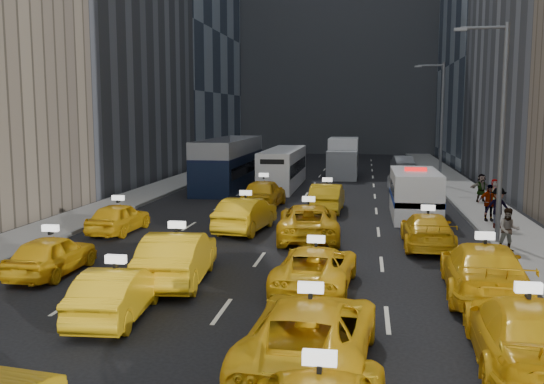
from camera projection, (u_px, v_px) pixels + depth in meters
The scene contains 35 objects.
ground at pixel (203, 338), 14.76m from camera, with size 160.00×160.00×0.00m, color black.
sidewalk_west at pixel (150, 193), 40.83m from camera, with size 3.00×90.00×0.15m, color gray.
sidewalk_east at pixel (473, 199), 37.65m from camera, with size 3.00×90.00×0.15m, color gray.
curb_west at pixel (170, 193), 40.61m from camera, with size 0.15×90.00×0.18m, color slate.
curb_east at pixel (449, 199), 37.87m from camera, with size 0.15×90.00×0.18m, color slate.
building_backdrop at pixel (340, 5), 82.68m from camera, with size 30.00×12.00×40.00m, color slate.
streetlight_near at pixel (499, 126), 24.48m from camera, with size 2.15×0.22×9.00m.
streetlight_far at pixel (440, 120), 44.08m from camera, with size 2.15×0.22×9.00m.
taxi_5 at pixel (117, 293), 16.12m from camera, with size 1.47×4.20×1.38m, color #EEB114.
taxi_6 at pixel (310, 333), 12.95m from camera, with size 2.58×5.60×1.56m, color #EEB114.
taxi_7 at pixel (526, 333), 12.91m from camera, with size 2.19×5.39×1.57m, color #EEB114.
taxi_8 at pixel (52, 255), 20.40m from camera, with size 1.64×4.07×1.39m, color #EEB114.
taxi_9 at pixel (178, 257), 19.50m from camera, with size 1.76×5.06×1.67m, color #EEB114.
taxi_10 at pixel (316, 267), 18.82m from camera, with size 2.24×4.85×1.35m, color #EEB114.
taxi_11 at pixel (483, 270), 17.98m from camera, with size 2.28×5.60×1.63m, color #EEB114.
taxi_12 at pixel (119, 218), 27.50m from camera, with size 1.65×4.09×1.40m, color #EEB114.
taxi_13 at pixel (246, 214), 27.84m from camera, with size 1.67×4.78×1.57m, color #EEB114.
taxi_14 at pixel (308, 222), 26.15m from camera, with size 2.54×5.51×1.53m, color #EEB114.
taxi_15 at pixel (427, 230), 24.50m from camera, with size 1.99×4.89×1.42m, color #EEB114.
taxi_16 at pixel (264, 193), 34.77m from camera, with size 1.98×4.91×1.67m, color #EEB114.
taxi_17 at pixel (327, 198), 33.46m from camera, with size 1.64×4.69×1.55m, color #EEB114.
nypd_van at pixel (415, 195), 31.51m from camera, with size 2.82×6.26×2.62m.
double_decker at pixel (229, 164), 43.82m from camera, with size 3.59×12.22×3.51m.
city_bus at pixel (283, 168), 44.27m from camera, with size 2.98×10.92×2.79m.
box_truck at pixel (343, 158), 51.23m from camera, with size 3.01×7.31×3.26m.
misc_car_0 at pixel (404, 182), 40.32m from camera, with size 1.73×4.95×1.63m, color #AFB3B8.
misc_car_1 at pixel (241, 166), 53.45m from camera, with size 2.56×5.55×1.54m, color black.
misc_car_2 at pixel (345, 160), 59.76m from camera, with size 2.01×4.95×1.44m, color gray.
misc_car_3 at pixel (294, 162), 56.96m from camera, with size 1.92×4.78×1.63m, color black.
misc_car_4 at pixel (402, 164), 55.21m from camera, with size 1.63×4.68×1.54m, color #97999E.
pedestrian_1 at pixel (509, 230), 23.17m from camera, with size 0.82×0.45×1.68m, color gray.
pedestrian_2 at pixel (498, 208), 27.82m from camera, with size 1.22×0.50×1.89m, color gray.
pedestrian_3 at pixel (489, 203), 29.68m from camera, with size 1.06×0.48×1.80m, color gray.
pedestrian_4 at pixel (494, 193), 33.97m from camera, with size 0.78×0.43×1.60m, color gray.
pedestrian_5 at pixel (481, 188), 36.06m from camera, with size 1.55×0.45×1.67m, color gray.
Camera 1 is at (3.84, -13.74, 5.46)m, focal length 40.00 mm.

